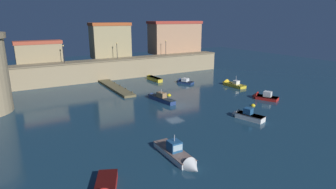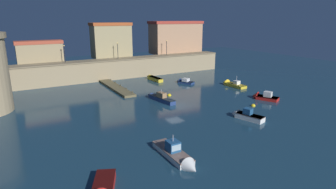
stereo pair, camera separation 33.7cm
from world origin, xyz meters
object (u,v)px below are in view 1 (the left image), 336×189
at_px(quay_lamp_1, 117,48).
at_px(mooring_buoy_0, 253,106).
at_px(moored_boat_1, 179,156).
at_px(moored_boat_5, 105,189).
at_px(moored_boat_0, 231,84).
at_px(mooring_buoy_1, 169,96).
at_px(moored_boat_3, 159,98).
at_px(moored_boat_6, 183,81).
at_px(moored_boat_7, 246,115).
at_px(quay_lamp_0, 64,51).
at_px(quay_lamp_2, 166,45).
at_px(moored_boat_2, 153,78).
at_px(moored_boat_4, 263,97).

xyz_separation_m(quay_lamp_1, mooring_buoy_0, (11.01, -32.05, -7.06)).
bearing_deg(moored_boat_1, moored_boat_5, -77.45).
distance_m(moored_boat_0, mooring_buoy_1, 15.34).
distance_m(moored_boat_1, moored_boat_3, 21.29).
xyz_separation_m(moored_boat_0, moored_boat_6, (-7.37, 7.18, -0.02)).
bearing_deg(moored_boat_1, moored_boat_6, 146.74).
bearing_deg(moored_boat_1, mooring_buoy_0, 115.21).
height_order(moored_boat_7, mooring_buoy_0, moored_boat_7).
bearing_deg(moored_boat_6, mooring_buoy_0, 155.95).
height_order(quay_lamp_0, moored_boat_0, quay_lamp_0).
relative_size(moored_boat_6, mooring_buoy_1, 5.61).
bearing_deg(moored_boat_5, quay_lamp_2, 169.09).
bearing_deg(quay_lamp_2, moored_boat_0, -76.64).
bearing_deg(mooring_buoy_0, moored_boat_7, -145.69).
height_order(quay_lamp_2, moored_boat_7, quay_lamp_2).
bearing_deg(quay_lamp_2, moored_boat_5, -125.19).
distance_m(quay_lamp_2, mooring_buoy_0, 32.89).
bearing_deg(mooring_buoy_1, moored_boat_2, 74.93).
distance_m(moored_boat_0, moored_boat_7, 20.27).
bearing_deg(quay_lamp_1, moored_boat_0, -47.80).
height_order(moored_boat_0, mooring_buoy_0, moored_boat_0).
relative_size(quay_lamp_1, moored_boat_3, 0.50).
bearing_deg(mooring_buoy_1, moored_boat_6, 43.20).
height_order(moored_boat_2, moored_boat_3, moored_boat_3).
xyz_separation_m(moored_boat_1, moored_boat_3, (8.37, 19.58, 0.06)).
xyz_separation_m(quay_lamp_2, moored_boat_1, (-22.13, -41.24, -6.63)).
bearing_deg(mooring_buoy_1, moored_boat_7, -78.65).
relative_size(moored_boat_2, moored_boat_3, 0.88).
xyz_separation_m(quay_lamp_0, moored_boat_0, (29.53, -19.52, -6.67)).
distance_m(moored_boat_2, moored_boat_3, 16.89).
xyz_separation_m(moored_boat_0, moored_boat_3, (-18.40, -2.13, 0.14)).
bearing_deg(moored_boat_3, moored_boat_6, -59.09).
height_order(quay_lamp_1, moored_boat_2, quay_lamp_1).
distance_m(moored_boat_0, mooring_buoy_0, 14.20).
height_order(moored_boat_5, moored_boat_6, moored_boat_5).
bearing_deg(moored_boat_4, quay_lamp_1, 1.98).
xyz_separation_m(quay_lamp_1, quay_lamp_2, (13.07, -0.00, 0.02)).
distance_m(moored_boat_7, mooring_buoy_1, 16.27).
height_order(moored_boat_3, moored_boat_4, moored_boat_3).
relative_size(quay_lamp_0, moored_boat_0, 0.60).
bearing_deg(mooring_buoy_1, quay_lamp_0, 125.61).
relative_size(moored_boat_3, moored_boat_4, 1.52).
relative_size(quay_lamp_2, moored_boat_0, 0.61).
xyz_separation_m(moored_boat_6, mooring_buoy_1, (-7.96, -7.48, -0.35)).
xyz_separation_m(moored_boat_4, moored_boat_5, (-32.74, -13.00, 0.00)).
height_order(quay_lamp_1, moored_boat_1, quay_lamp_1).
distance_m(quay_lamp_2, moored_boat_7, 37.13).
bearing_deg(quay_lamp_0, moored_boat_0, -33.47).
bearing_deg(moored_boat_6, quay_lamp_1, 13.91).
bearing_deg(moored_boat_6, quay_lamp_0, 34.86).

